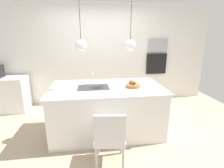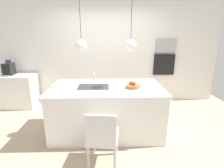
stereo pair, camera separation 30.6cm
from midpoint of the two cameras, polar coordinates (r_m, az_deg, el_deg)
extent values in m
plane|color=tan|center=(3.44, 0.91, -15.42)|extent=(6.60, 6.60, 0.00)
cube|color=silver|center=(4.61, 0.07, 9.90)|extent=(6.00, 0.10, 2.60)
cube|color=white|center=(3.24, 0.94, -9.08)|extent=(1.97, 1.07, 0.84)
cube|color=white|center=(3.07, 0.98, -1.49)|extent=(2.03, 1.13, 0.06)
cube|color=#2D2D30|center=(3.06, -3.48, -1.06)|extent=(0.56, 0.40, 0.02)
cylinder|color=silver|center=(3.27, -3.38, 2.09)|extent=(0.02, 0.02, 0.22)
cylinder|color=silver|center=(3.16, -3.46, 3.50)|extent=(0.02, 0.16, 0.02)
cylinder|color=#9E6B38|center=(3.04, 9.97, -0.75)|extent=(0.27, 0.27, 0.06)
sphere|color=#B22D1E|center=(2.99, 10.28, 0.04)|extent=(0.07, 0.07, 0.07)
sphere|color=red|center=(3.05, 9.48, 0.43)|extent=(0.08, 0.08, 0.08)
sphere|color=olive|center=(3.03, 10.28, 0.27)|extent=(0.07, 0.07, 0.07)
sphere|color=orange|center=(3.02, 9.91, 0.30)|extent=(0.08, 0.08, 0.08)
cube|color=white|center=(4.97, -28.66, -2.03)|extent=(1.10, 0.60, 0.84)
cube|color=black|center=(4.86, -30.00, 4.36)|extent=(0.20, 0.28, 0.30)
cube|color=gray|center=(4.74, -30.70, 2.30)|extent=(0.16, 0.08, 0.02)
cube|color=#4C515B|center=(4.91, -29.86, 6.74)|extent=(0.14, 0.11, 0.08)
cube|color=#9E9EA3|center=(4.82, 19.40, 12.09)|extent=(0.54, 0.08, 0.34)
cube|color=black|center=(4.88, 18.85, 6.24)|extent=(0.56, 0.08, 0.56)
cube|color=silver|center=(2.48, 0.71, -17.39)|extent=(0.47, 0.49, 0.06)
cube|color=silver|center=(2.18, 0.33, -15.28)|extent=(0.40, 0.08, 0.40)
cylinder|color=#B2B2B7|center=(2.76, 4.94, -19.27)|extent=(0.04, 0.04, 0.40)
cylinder|color=#B2B2B7|center=(2.78, -2.89, -18.95)|extent=(0.04, 0.04, 0.40)
cylinder|color=#B2B2B7|center=(2.45, 4.92, -24.52)|extent=(0.04, 0.04, 0.40)
cylinder|color=#B2B2B7|center=(2.48, -4.21, -24.09)|extent=(0.04, 0.04, 0.40)
sphere|color=silver|center=(2.95, -7.34, 12.84)|extent=(0.19, 0.19, 0.19)
cylinder|color=black|center=(2.95, -7.63, 20.55)|extent=(0.01, 0.01, 0.60)
sphere|color=silver|center=(2.98, 9.34, 12.80)|extent=(0.19, 0.19, 0.19)
cylinder|color=black|center=(2.99, 9.70, 20.41)|extent=(0.01, 0.01, 0.60)
camera|label=1|loc=(0.15, -87.14, 0.82)|focal=27.05mm
camera|label=2|loc=(0.15, 92.86, -0.82)|focal=27.05mm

